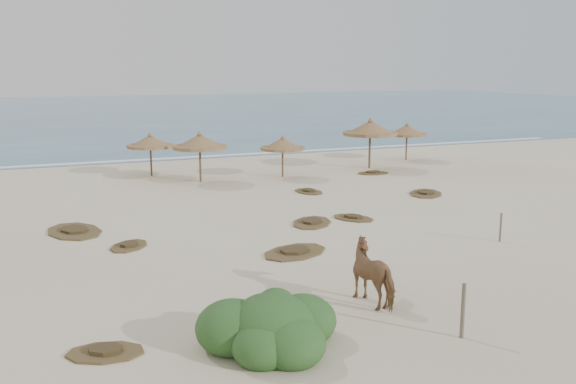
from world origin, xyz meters
name	(u,v)px	position (x,y,z in m)	size (l,w,h in m)	color
ground	(289,271)	(0.00, 0.00, 0.00)	(160.00, 160.00, 0.00)	beige
ocean	(78,112)	(0.00, 75.00, 0.00)	(200.00, 100.00, 0.01)	#285879
foam_line	(141,160)	(0.00, 26.00, 0.00)	(70.00, 0.60, 0.01)	white
palapa_2	(150,142)	(-0.56, 19.36, 1.97)	(2.76, 2.76, 2.54)	brown
palapa_3	(200,142)	(1.57, 16.39, 2.17)	(3.77, 3.77, 2.80)	brown
palapa_4	(283,145)	(6.34, 16.07, 1.87)	(2.96, 2.96, 2.41)	brown
palapa_5	(370,129)	(12.57, 16.97, 2.46)	(4.05, 4.05, 3.17)	brown
palapa_6	(407,131)	(16.69, 19.17, 1.97)	(3.46, 3.46, 2.55)	brown
horse	(376,273)	(1.11, -3.39, 0.83)	(0.90, 1.97, 1.66)	olive
fence_post_near	(463,311)	(1.83, -6.17, 0.67)	(0.10, 0.10, 1.34)	#605948
fence_post_far	(501,227)	(8.42, 0.20, 0.53)	(0.08, 0.08, 1.06)	#605948
bush	(272,328)	(-2.52, -5.00, 0.49)	(3.33, 2.93, 1.49)	#39632A
scrub_1	(74,231)	(-5.79, 7.58, 0.05)	(2.48, 3.31, 0.16)	brown
scrub_2	(129,245)	(-4.17, 4.68, 0.05)	(1.96, 2.10, 0.16)	brown
scrub_3	(312,222)	(3.23, 5.31, 0.05)	(2.62, 2.77, 0.16)	brown
scrub_4	(353,218)	(5.17, 5.37, 0.05)	(1.94, 2.20, 0.16)	brown
scrub_5	(426,193)	(11.01, 8.61, 0.05)	(2.75, 2.90, 0.16)	brown
scrub_7	(309,191)	(5.84, 11.33, 0.05)	(1.42, 1.98, 0.16)	brown
scrub_9	(295,252)	(0.94, 1.73, 0.05)	(3.04, 2.60, 0.16)	brown
scrub_10	(373,173)	(11.73, 15.04, 0.05)	(2.09, 1.52, 0.16)	brown
scrub_11	(105,352)	(-6.03, -3.84, 0.05)	(1.98, 1.55, 0.16)	brown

